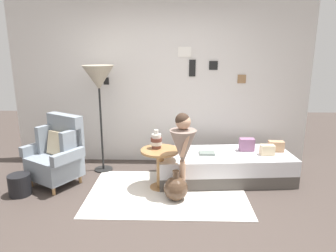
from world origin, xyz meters
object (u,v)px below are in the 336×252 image
at_px(side_table, 160,161).
at_px(book_on_daybed, 207,153).
at_px(person_child, 183,144).
at_px(daybed, 224,166).
at_px(armchair, 58,154).
at_px(magazine_basket, 20,185).
at_px(vase_striped, 156,141).
at_px(demijohn_near, 176,188).
at_px(floor_lamp, 99,80).

relative_size(side_table, book_on_daybed, 2.52).
height_order(person_child, book_on_daybed, person_child).
bearing_deg(daybed, armchair, -175.29).
relative_size(armchair, magazine_basket, 3.46).
bearing_deg(daybed, magazine_basket, -168.13).
xyz_separation_m(vase_striped, person_child, (0.35, -0.27, 0.04)).
height_order(armchair, demijohn_near, armchair).
bearing_deg(armchair, side_table, -5.01).
bearing_deg(person_child, side_table, 144.95).
relative_size(person_child, magazine_basket, 3.93).
bearing_deg(vase_striped, book_on_daybed, 17.01).
distance_m(floor_lamp, demijohn_near, 1.95).
relative_size(book_on_daybed, magazine_basket, 0.79).
bearing_deg(magazine_basket, daybed, 11.87).
relative_size(daybed, book_on_daybed, 8.91).
height_order(book_on_daybed, magazine_basket, book_on_daybed).
distance_m(vase_striped, person_child, 0.44).
bearing_deg(floor_lamp, demijohn_near, -39.80).
bearing_deg(floor_lamp, vase_striped, -32.54).
distance_m(armchair, side_table, 1.44).
bearing_deg(daybed, person_child, -139.30).
relative_size(side_table, vase_striped, 2.15).
distance_m(vase_striped, floor_lamp, 1.28).
bearing_deg(person_child, armchair, 169.05).
height_order(armchair, person_child, person_child).
distance_m(side_table, vase_striped, 0.28).
xyz_separation_m(armchair, floor_lamp, (0.51, 0.49, 0.97)).
bearing_deg(magazine_basket, vase_striped, 9.99).
xyz_separation_m(daybed, book_on_daybed, (-0.26, -0.05, 0.22)).
relative_size(daybed, vase_striped, 7.60).
relative_size(person_child, demijohn_near, 2.80).
relative_size(vase_striped, floor_lamp, 0.16).
relative_size(side_table, person_child, 0.50).
xyz_separation_m(person_child, magazine_basket, (-2.12, -0.05, -0.56)).
distance_m(armchair, daybed, 2.37).
bearing_deg(book_on_daybed, person_child, -126.40).
relative_size(vase_striped, book_on_daybed, 1.17).
xyz_separation_m(demijohn_near, magazine_basket, (-2.04, 0.08, -0.02)).
bearing_deg(armchair, book_on_daybed, 4.01).
height_order(daybed, floor_lamp, floor_lamp).
xyz_separation_m(person_child, book_on_daybed, (0.36, 0.48, -0.29)).
relative_size(side_table, demijohn_near, 1.41).
relative_size(armchair, person_child, 0.88).
height_order(side_table, vase_striped, vase_striped).
relative_size(vase_striped, magazine_basket, 0.92).
relative_size(demijohn_near, magazine_basket, 1.41).
xyz_separation_m(floor_lamp, person_child, (1.23, -0.83, -0.71)).
relative_size(floor_lamp, person_child, 1.48).
height_order(vase_striped, book_on_daybed, vase_striped).
relative_size(floor_lamp, demijohn_near, 4.13).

